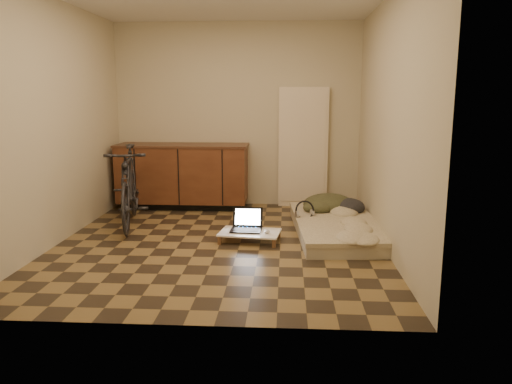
# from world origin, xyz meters

# --- Properties ---
(room_shell) EXTENTS (3.50, 4.00, 2.60)m
(room_shell) POSITION_xyz_m (0.00, 0.00, 1.30)
(room_shell) COLOR brown
(room_shell) RESTS_ON ground
(cabinets) EXTENTS (1.84, 0.62, 0.91)m
(cabinets) POSITION_xyz_m (-0.75, 1.70, 0.47)
(cabinets) COLOR black
(cabinets) RESTS_ON ground
(appliance_panel) EXTENTS (0.70, 0.10, 1.70)m
(appliance_panel) POSITION_xyz_m (0.95, 1.94, 0.85)
(appliance_panel) COLOR beige
(appliance_panel) RESTS_ON ground
(bicycle) EXTENTS (0.84, 1.75, 1.09)m
(bicycle) POSITION_xyz_m (-1.20, 0.66, 0.54)
(bicycle) COLOR black
(bicycle) RESTS_ON ground
(futon) EXTENTS (1.07, 2.01, 0.17)m
(futon) POSITION_xyz_m (1.30, 0.46, 0.08)
(futon) COLOR #B8AE93
(futon) RESTS_ON ground
(clothing_pile) EXTENTS (0.73, 0.62, 0.27)m
(clothing_pile) POSITION_xyz_m (1.32, 1.01, 0.30)
(clothing_pile) COLOR #343720
(clothing_pile) RESTS_ON futon
(headphones) EXTENTS (0.31, 0.30, 0.17)m
(headphones) POSITION_xyz_m (0.94, 0.58, 0.25)
(headphones) COLOR black
(headphones) RESTS_ON futon
(lap_desk) EXTENTS (0.70, 0.50, 0.11)m
(lap_desk) POSITION_xyz_m (0.32, 0.08, 0.10)
(lap_desk) COLOR brown
(lap_desk) RESTS_ON ground
(laptop) EXTENTS (0.35, 0.32, 0.23)m
(laptop) POSITION_xyz_m (0.28, 0.16, 0.16)
(laptop) COLOR black
(laptop) RESTS_ON lap_desk
(mouse) EXTENTS (0.07, 0.11, 0.03)m
(mouse) POSITION_xyz_m (0.51, 0.03, 0.13)
(mouse) COLOR silver
(mouse) RESTS_ON lap_desk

